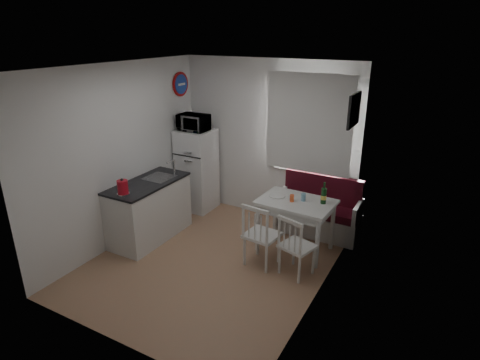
% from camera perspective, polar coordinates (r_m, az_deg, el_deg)
% --- Properties ---
extents(floor, '(3.00, 3.50, 0.02)m').
position_cam_1_polar(floor, '(5.66, -4.00, -11.46)').
color(floor, tan).
rests_on(floor, ground).
extents(ceiling, '(3.00, 3.50, 0.02)m').
position_cam_1_polar(ceiling, '(4.81, -4.79, 15.78)').
color(ceiling, white).
rests_on(ceiling, wall_back).
extents(wall_back, '(3.00, 0.02, 2.60)m').
position_cam_1_polar(wall_back, '(6.55, 4.00, 5.55)').
color(wall_back, white).
rests_on(wall_back, floor).
extents(wall_front, '(3.00, 0.02, 2.60)m').
position_cam_1_polar(wall_front, '(3.86, -18.65, -6.69)').
color(wall_front, white).
rests_on(wall_front, floor).
extents(wall_left, '(0.02, 3.50, 2.60)m').
position_cam_1_polar(wall_left, '(6.00, -16.49, 3.31)').
color(wall_left, white).
rests_on(wall_left, floor).
extents(wall_right, '(0.02, 3.50, 2.60)m').
position_cam_1_polar(wall_right, '(4.50, 11.93, -2.07)').
color(wall_right, white).
rests_on(wall_right, floor).
extents(window, '(1.22, 0.06, 1.47)m').
position_cam_1_polar(window, '(6.20, 9.88, 7.51)').
color(window, silver).
rests_on(window, wall_back).
extents(curtain, '(1.35, 0.02, 1.50)m').
position_cam_1_polar(curtain, '(6.12, 9.69, 7.84)').
color(curtain, white).
rests_on(curtain, wall_back).
extents(kitchen_counter, '(0.62, 1.32, 1.16)m').
position_cam_1_polar(kitchen_counter, '(6.21, -12.72, -4.12)').
color(kitchen_counter, silver).
rests_on(kitchen_counter, floor).
extents(wall_sign, '(0.03, 0.40, 0.40)m').
position_cam_1_polar(wall_sign, '(6.88, -8.40, 13.33)').
color(wall_sign, '#193996').
rests_on(wall_sign, wall_left).
extents(picture_frame, '(0.04, 0.52, 0.42)m').
position_cam_1_polar(picture_frame, '(5.32, 15.88, 9.56)').
color(picture_frame, black).
rests_on(picture_frame, wall_right).
extents(bench, '(1.28, 0.49, 0.91)m').
position_cam_1_polar(bench, '(6.36, 11.04, -4.89)').
color(bench, silver).
rests_on(bench, floor).
extents(dining_table, '(1.05, 0.76, 0.76)m').
position_cam_1_polar(dining_table, '(5.67, 7.99, -3.76)').
color(dining_table, silver).
rests_on(dining_table, floor).
extents(chair_left, '(0.46, 0.45, 0.48)m').
position_cam_1_polar(chair_left, '(5.26, 2.73, -7.07)').
color(chair_left, silver).
rests_on(chair_left, floor).
extents(chair_right, '(0.48, 0.47, 0.45)m').
position_cam_1_polar(chair_right, '(5.12, 7.85, -8.62)').
color(chair_right, silver).
rests_on(chair_right, floor).
extents(fridge, '(0.57, 0.57, 1.42)m').
position_cam_1_polar(fridge, '(7.00, -6.13, 1.43)').
color(fridge, white).
rests_on(fridge, floor).
extents(microwave, '(0.49, 0.33, 0.27)m').
position_cam_1_polar(microwave, '(6.73, -6.65, 8.12)').
color(microwave, white).
rests_on(microwave, fridge).
extents(kettle, '(0.17, 0.17, 0.23)m').
position_cam_1_polar(kettle, '(5.61, -16.35, -0.99)').
color(kettle, '#B40E1D').
rests_on(kettle, kitchen_counter).
extents(wine_bottle, '(0.08, 0.08, 0.31)m').
position_cam_1_polar(wine_bottle, '(5.57, 11.84, -1.81)').
color(wine_bottle, '#133D17').
rests_on(wine_bottle, dining_table).
extents(drinking_glass_orange, '(0.06, 0.06, 0.10)m').
position_cam_1_polar(drinking_glass_orange, '(5.59, 7.40, -2.58)').
color(drinking_glass_orange, '#FF602A').
rests_on(drinking_glass_orange, dining_table).
extents(drinking_glass_blue, '(0.06, 0.06, 0.11)m').
position_cam_1_polar(drinking_glass_blue, '(5.64, 9.00, -2.43)').
color(drinking_glass_blue, '#74A7C6').
rests_on(drinking_glass_blue, dining_table).
extents(plate, '(0.23, 0.23, 0.02)m').
position_cam_1_polar(plate, '(5.75, 5.33, -2.25)').
color(plate, white).
rests_on(plate, dining_table).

